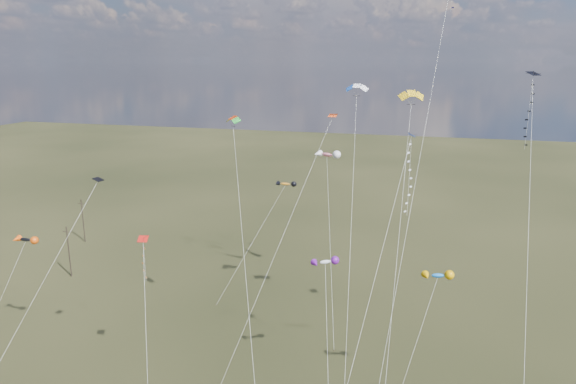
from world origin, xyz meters
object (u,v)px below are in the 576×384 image
(novelty_black_orange, at_px, (25,240))
(diamond_black_high, at_px, (529,128))
(utility_pole_far, at_px, (83,220))
(parafoil_yellow, at_px, (412,95))
(utility_pole_near, at_px, (69,251))

(novelty_black_orange, bearing_deg, diamond_black_high, 5.78)
(utility_pole_far, xyz_separation_m, parafoil_yellow, (57.69, -21.16, 24.71))
(parafoil_yellow, xyz_separation_m, novelty_black_orange, (-40.72, -10.15, -16.03))
(diamond_black_high, bearing_deg, utility_pole_near, 168.60)
(utility_pole_near, xyz_separation_m, parafoil_yellow, (49.69, -7.16, 24.71))
(novelty_black_orange, bearing_deg, utility_pole_far, 118.45)
(utility_pole_far, distance_m, novelty_black_orange, 36.65)
(utility_pole_far, bearing_deg, novelty_black_orange, -61.55)
(parafoil_yellow, distance_m, novelty_black_orange, 44.93)
(utility_pole_near, xyz_separation_m, utility_pole_far, (-8.00, 14.00, 0.00))
(parafoil_yellow, bearing_deg, novelty_black_orange, -166.00)
(utility_pole_far, height_order, parafoil_yellow, parafoil_yellow)
(utility_pole_far, relative_size, diamond_black_high, 0.26)
(diamond_black_high, relative_size, parafoil_yellow, 1.06)
(utility_pole_far, bearing_deg, diamond_black_high, -20.98)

